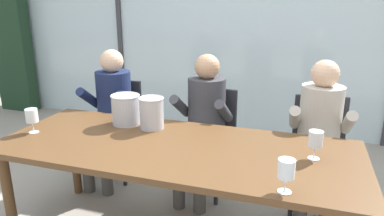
# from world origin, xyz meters

# --- Properties ---
(ground) EXTENTS (14.00, 14.00, 0.00)m
(ground) POSITION_xyz_m (0.00, 1.00, 0.00)
(ground) COLOR #9E9384
(window_glass_panel) EXTENTS (7.54, 0.03, 2.60)m
(window_glass_panel) POSITION_xyz_m (0.00, 2.40, 1.30)
(window_glass_panel) COLOR silver
(window_glass_panel) RESTS_ON ground
(window_mullion_left) EXTENTS (0.06, 0.06, 2.60)m
(window_mullion_left) POSITION_xyz_m (-1.70, 2.38, 1.30)
(window_mullion_left) COLOR #38383D
(window_mullion_left) RESTS_ON ground
(hillside_vineyard) EXTENTS (13.54, 2.40, 2.15)m
(hillside_vineyard) POSITION_xyz_m (0.00, 5.72, 1.08)
(hillside_vineyard) COLOR #568942
(hillside_vineyard) RESTS_ON ground
(curtain_heavy_drape) EXTENTS (0.56, 0.20, 2.60)m
(curtain_heavy_drape) POSITION_xyz_m (-3.42, 2.22, 1.30)
(curtain_heavy_drape) COLOR #1E3823
(curtain_heavy_drape) RESTS_ON ground
(dining_table) EXTENTS (2.34, 0.92, 0.74)m
(dining_table) POSITION_xyz_m (0.00, 0.00, 0.67)
(dining_table) COLOR brown
(dining_table) RESTS_ON ground
(chair_near_curtain) EXTENTS (0.46, 0.46, 0.89)m
(chair_near_curtain) POSITION_xyz_m (-0.93, 0.88, 0.52)
(chair_near_curtain) COLOR #232328
(chair_near_curtain) RESTS_ON ground
(chair_left_of_center) EXTENTS (0.50, 0.50, 0.89)m
(chair_left_of_center) POSITION_xyz_m (-0.01, 0.86, 0.52)
(chair_left_of_center) COLOR #232328
(chair_left_of_center) RESTS_ON ground
(chair_center) EXTENTS (0.47, 0.47, 0.89)m
(chair_center) POSITION_xyz_m (0.91, 0.86, 0.52)
(chair_center) COLOR #232328
(chair_center) RESTS_ON ground
(person_navy_polo) EXTENTS (0.48, 0.62, 1.21)m
(person_navy_polo) POSITION_xyz_m (-0.91, 0.73, 0.70)
(person_navy_polo) COLOR #192347
(person_navy_polo) RESTS_ON ground
(person_charcoal_jacket) EXTENTS (0.48, 0.62, 1.21)m
(person_charcoal_jacket) POSITION_xyz_m (-0.02, 0.73, 0.70)
(person_charcoal_jacket) COLOR #38383D
(person_charcoal_jacket) RESTS_ON ground
(person_beige_jumper) EXTENTS (0.46, 0.61, 1.21)m
(person_beige_jumper) POSITION_xyz_m (0.90, 0.73, 0.70)
(person_beige_jumper) COLOR #B7AD9E
(person_beige_jumper) RESTS_ON ground
(ice_bucket_primary) EXTENTS (0.22, 0.22, 0.23)m
(ice_bucket_primary) POSITION_xyz_m (-0.50, 0.28, 0.85)
(ice_bucket_primary) COLOR #B7B7BC
(ice_bucket_primary) RESTS_ON dining_table
(ice_bucket_secondary) EXTENTS (0.18, 0.18, 0.23)m
(ice_bucket_secondary) POSITION_xyz_m (-0.28, 0.25, 0.86)
(ice_bucket_secondary) COLOR #B7B7BC
(ice_bucket_secondary) RESTS_ON dining_table
(wine_glass_by_left_taster) EXTENTS (0.08, 0.08, 0.17)m
(wine_glass_by_left_taster) POSITION_xyz_m (-1.03, -0.10, 0.86)
(wine_glass_by_left_taster) COLOR silver
(wine_glass_by_left_taster) RESTS_ON dining_table
(wine_glass_near_bucket) EXTENTS (0.08, 0.08, 0.17)m
(wine_glass_near_bucket) POSITION_xyz_m (0.71, -0.38, 0.85)
(wine_glass_near_bucket) COLOR silver
(wine_glass_near_bucket) RESTS_ON dining_table
(wine_glass_center_pour) EXTENTS (0.08, 0.08, 0.17)m
(wine_glass_center_pour) POSITION_xyz_m (0.85, 0.07, 0.85)
(wine_glass_center_pour) COLOR silver
(wine_glass_center_pour) RESTS_ON dining_table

